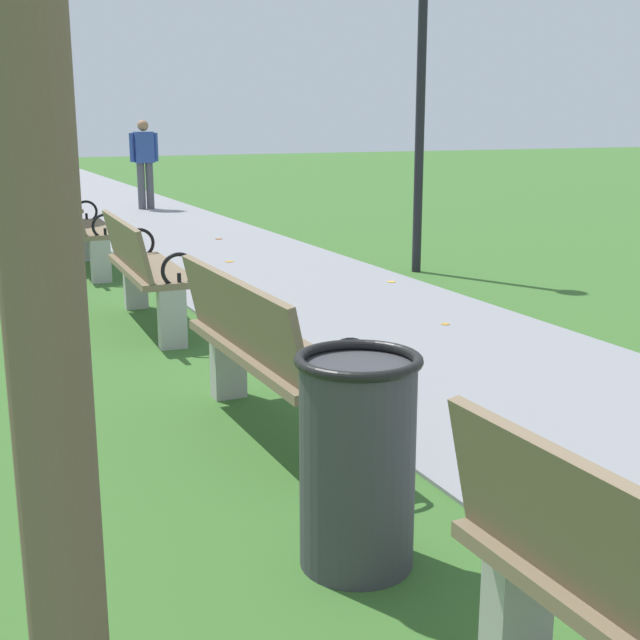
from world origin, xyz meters
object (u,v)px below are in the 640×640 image
(park_bench_4, at_px, (144,269))
(park_bench_6, at_px, (53,206))
(park_bench_3, at_px, (263,351))
(pedestrian_walking, at_px, (144,160))
(park_bench_5, at_px, (85,228))
(lamp_post, at_px, (422,57))
(trash_bin, at_px, (357,460))

(park_bench_4, xyz_separation_m, park_bench_6, (-0.00, 5.56, 0.00))
(park_bench_3, height_order, park_bench_4, same)
(park_bench_3, relative_size, pedestrian_walking, 0.99)
(park_bench_5, distance_m, lamp_post, 4.12)
(lamp_post, bearing_deg, pedestrian_walking, 99.12)
(park_bench_4, bearing_deg, pedestrian_walking, 76.87)
(park_bench_5, relative_size, lamp_post, 0.46)
(pedestrian_walking, bearing_deg, park_bench_3, -100.15)
(park_bench_4, distance_m, park_bench_5, 2.87)
(pedestrian_walking, bearing_deg, lamp_post, -80.88)
(park_bench_4, bearing_deg, trash_bin, -92.03)
(pedestrian_walking, distance_m, lamp_post, 7.96)
(park_bench_4, height_order, lamp_post, lamp_post)
(park_bench_4, distance_m, lamp_post, 4.05)
(lamp_post, bearing_deg, trash_bin, -122.61)
(park_bench_3, bearing_deg, park_bench_6, 90.00)
(trash_bin, bearing_deg, pedestrian_walking, 80.28)
(park_bench_3, relative_size, park_bench_6, 1.00)
(pedestrian_walking, height_order, lamp_post, lamp_post)
(park_bench_5, relative_size, trash_bin, 1.93)
(pedestrian_walking, bearing_deg, park_bench_4, -103.13)
(park_bench_5, height_order, pedestrian_walking, pedestrian_walking)
(park_bench_4, relative_size, park_bench_5, 1.00)
(trash_bin, bearing_deg, park_bench_5, 88.80)
(pedestrian_walking, xyz_separation_m, lamp_post, (1.24, -7.74, 1.38))
(park_bench_4, relative_size, pedestrian_walking, 1.00)
(park_bench_5, bearing_deg, park_bench_4, -90.00)
(park_bench_6, distance_m, trash_bin, 9.71)
(park_bench_5, height_order, lamp_post, lamp_post)
(trash_bin, bearing_deg, park_bench_6, 89.13)
(park_bench_4, xyz_separation_m, pedestrian_walking, (2.12, 9.08, 0.44))
(pedestrian_walking, relative_size, lamp_post, 0.47)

